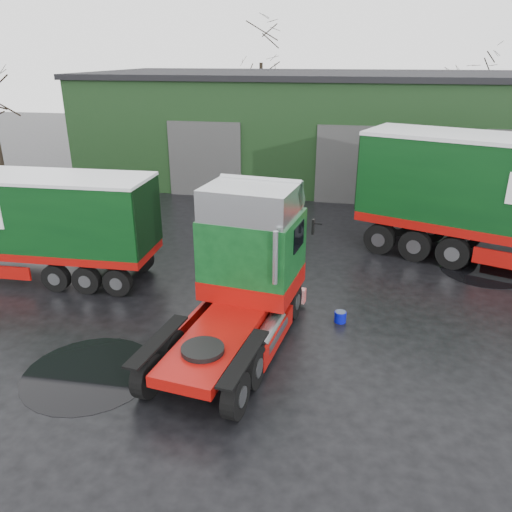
{
  "coord_description": "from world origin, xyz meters",
  "views": [
    {
      "loc": [
        2.05,
        -11.86,
        7.31
      ],
      "look_at": [
        -0.69,
        1.66,
        1.7
      ],
      "focal_mm": 35.0,
      "sensor_mm": 36.0,
      "label": 1
    }
  ],
  "objects_px": {
    "tree_back_b": "(467,104)",
    "hero_tractor": "(228,280)",
    "warehouse": "(358,127)",
    "tree_back_a": "(261,88)",
    "wash_bucket": "(340,317)"
  },
  "relations": [
    {
      "from": "hero_tractor",
      "to": "wash_bucket",
      "type": "xyz_separation_m",
      "value": [
        2.8,
        2.14,
        -1.9
      ]
    },
    {
      "from": "tree_back_a",
      "to": "tree_back_b",
      "type": "bearing_deg",
      "value": 0.0
    },
    {
      "from": "tree_back_b",
      "to": "warehouse",
      "type": "bearing_deg",
      "value": -128.66
    },
    {
      "from": "hero_tractor",
      "to": "tree_back_b",
      "type": "relative_size",
      "value": 0.88
    },
    {
      "from": "warehouse",
      "to": "wash_bucket",
      "type": "bearing_deg",
      "value": -90.23
    },
    {
      "from": "hero_tractor",
      "to": "wash_bucket",
      "type": "relative_size",
      "value": 19.28
    },
    {
      "from": "tree_back_b",
      "to": "hero_tractor",
      "type": "bearing_deg",
      "value": -109.38
    },
    {
      "from": "warehouse",
      "to": "wash_bucket",
      "type": "height_order",
      "value": "warehouse"
    },
    {
      "from": "wash_bucket",
      "to": "tree_back_b",
      "type": "height_order",
      "value": "tree_back_b"
    },
    {
      "from": "wash_bucket",
      "to": "hero_tractor",
      "type": "bearing_deg",
      "value": -142.59
    },
    {
      "from": "tree_back_a",
      "to": "tree_back_b",
      "type": "distance_m",
      "value": 16.03
    },
    {
      "from": "tree_back_a",
      "to": "warehouse",
      "type": "bearing_deg",
      "value": -51.34
    },
    {
      "from": "tree_back_a",
      "to": "tree_back_b",
      "type": "height_order",
      "value": "tree_back_a"
    },
    {
      "from": "tree_back_b",
      "to": "wash_bucket",
      "type": "bearing_deg",
      "value": -105.68
    },
    {
      "from": "wash_bucket",
      "to": "tree_back_a",
      "type": "xyz_separation_m",
      "value": [
        -7.92,
        28.78,
        4.59
      ]
    }
  ]
}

